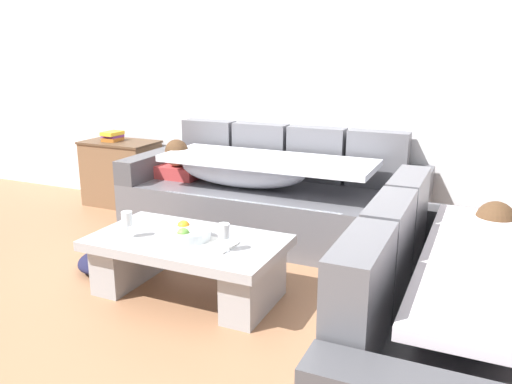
{
  "coord_description": "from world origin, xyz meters",
  "views": [
    {
      "loc": [
        1.65,
        -2.19,
        1.52
      ],
      "look_at": [
        0.2,
        1.0,
        0.55
      ],
      "focal_mm": 36.65,
      "sensor_mm": 36.0,
      "label": 1
    }
  ],
  "objects_px": {
    "wine_glass_near_left": "(127,220)",
    "side_cabinet": "(122,173)",
    "wine_glass_near_right": "(224,232)",
    "crumpled_garment": "(101,262)",
    "open_magazine": "(211,244)",
    "fruit_bowl": "(188,234)",
    "coffee_table": "(188,259)",
    "couch_along_wall": "(267,197)",
    "couch_near_window": "(467,330)",
    "book_stack_on_cabinet": "(112,136)"
  },
  "relations": [
    {
      "from": "couch_near_window",
      "to": "coffee_table",
      "type": "xyz_separation_m",
      "value": [
        -1.65,
        0.37,
        -0.1
      ]
    },
    {
      "from": "coffee_table",
      "to": "wine_glass_near_right",
      "type": "height_order",
      "value": "wine_glass_near_right"
    },
    {
      "from": "wine_glass_near_right",
      "to": "crumpled_garment",
      "type": "relative_size",
      "value": 0.42
    },
    {
      "from": "coffee_table",
      "to": "open_magazine",
      "type": "xyz_separation_m",
      "value": [
        0.19,
        -0.04,
        0.15
      ]
    },
    {
      "from": "open_magazine",
      "to": "crumpled_garment",
      "type": "distance_m",
      "value": 1.02
    },
    {
      "from": "fruit_bowl",
      "to": "side_cabinet",
      "type": "bearing_deg",
      "value": 138.73
    },
    {
      "from": "wine_glass_near_left",
      "to": "wine_glass_near_right",
      "type": "distance_m",
      "value": 0.65
    },
    {
      "from": "couch_along_wall",
      "to": "fruit_bowl",
      "type": "distance_m",
      "value": 1.25
    },
    {
      "from": "coffee_table",
      "to": "book_stack_on_cabinet",
      "type": "bearing_deg",
      "value": 140.21
    },
    {
      "from": "open_magazine",
      "to": "couch_along_wall",
      "type": "bearing_deg",
      "value": 100.57
    },
    {
      "from": "coffee_table",
      "to": "open_magazine",
      "type": "bearing_deg",
      "value": -10.45
    },
    {
      "from": "coffee_table",
      "to": "crumpled_garment",
      "type": "distance_m",
      "value": 0.79
    },
    {
      "from": "coffee_table",
      "to": "crumpled_garment",
      "type": "bearing_deg",
      "value": 174.42
    },
    {
      "from": "coffee_table",
      "to": "crumpled_garment",
      "type": "height_order",
      "value": "coffee_table"
    },
    {
      "from": "couch_near_window",
      "to": "side_cabinet",
      "type": "bearing_deg",
      "value": 61.23
    },
    {
      "from": "coffee_table",
      "to": "crumpled_garment",
      "type": "xyz_separation_m",
      "value": [
        -0.77,
        0.07,
        -0.18
      ]
    },
    {
      "from": "wine_glass_near_left",
      "to": "wine_glass_near_right",
      "type": "bearing_deg",
      "value": 4.02
    },
    {
      "from": "couch_near_window",
      "to": "wine_glass_near_left",
      "type": "height_order",
      "value": "couch_near_window"
    },
    {
      "from": "coffee_table",
      "to": "fruit_bowl",
      "type": "xyz_separation_m",
      "value": [
        0.02,
        -0.02,
        0.18
      ]
    },
    {
      "from": "coffee_table",
      "to": "side_cabinet",
      "type": "height_order",
      "value": "side_cabinet"
    },
    {
      "from": "wine_glass_near_right",
      "to": "side_cabinet",
      "type": "bearing_deg",
      "value": 141.95
    },
    {
      "from": "side_cabinet",
      "to": "book_stack_on_cabinet",
      "type": "distance_m",
      "value": 0.37
    },
    {
      "from": "couch_along_wall",
      "to": "couch_near_window",
      "type": "distance_m",
      "value": 2.27
    },
    {
      "from": "wine_glass_near_right",
      "to": "crumpled_garment",
      "type": "height_order",
      "value": "wine_glass_near_right"
    },
    {
      "from": "couch_near_window",
      "to": "fruit_bowl",
      "type": "height_order",
      "value": "couch_near_window"
    },
    {
      "from": "book_stack_on_cabinet",
      "to": "crumpled_garment",
      "type": "bearing_deg",
      "value": -54.8
    },
    {
      "from": "open_magazine",
      "to": "side_cabinet",
      "type": "xyz_separation_m",
      "value": [
        -1.85,
        1.48,
        -0.06
      ]
    },
    {
      "from": "open_magazine",
      "to": "side_cabinet",
      "type": "distance_m",
      "value": 2.37
    },
    {
      "from": "couch_near_window",
      "to": "couch_along_wall",
      "type": "bearing_deg",
      "value": 45.76
    },
    {
      "from": "couch_near_window",
      "to": "open_magazine",
      "type": "relative_size",
      "value": 6.9
    },
    {
      "from": "couch_near_window",
      "to": "book_stack_on_cabinet",
      "type": "xyz_separation_m",
      "value": [
        -3.37,
        1.8,
        0.35
      ]
    },
    {
      "from": "couch_along_wall",
      "to": "wine_glass_near_left",
      "type": "distance_m",
      "value": 1.41
    },
    {
      "from": "coffee_table",
      "to": "open_magazine",
      "type": "distance_m",
      "value": 0.25
    },
    {
      "from": "couch_near_window",
      "to": "crumpled_garment",
      "type": "relative_size",
      "value": 4.83
    },
    {
      "from": "couch_along_wall",
      "to": "wine_glass_near_left",
      "type": "relative_size",
      "value": 14.66
    },
    {
      "from": "wine_glass_near_right",
      "to": "open_magazine",
      "type": "height_order",
      "value": "wine_glass_near_right"
    },
    {
      "from": "couch_near_window",
      "to": "book_stack_on_cabinet",
      "type": "height_order",
      "value": "couch_near_window"
    },
    {
      "from": "crumpled_garment",
      "to": "wine_glass_near_left",
      "type": "bearing_deg",
      "value": -26.49
    },
    {
      "from": "fruit_bowl",
      "to": "wine_glass_near_left",
      "type": "distance_m",
      "value": 0.39
    },
    {
      "from": "wine_glass_near_left",
      "to": "book_stack_on_cabinet",
      "type": "height_order",
      "value": "book_stack_on_cabinet"
    },
    {
      "from": "open_magazine",
      "to": "fruit_bowl",
      "type": "bearing_deg",
      "value": 178.66
    },
    {
      "from": "couch_near_window",
      "to": "fruit_bowl",
      "type": "bearing_deg",
      "value": 78.11
    },
    {
      "from": "coffee_table",
      "to": "wine_glass_near_left",
      "type": "bearing_deg",
      "value": -158.33
    },
    {
      "from": "wine_glass_near_left",
      "to": "side_cabinet",
      "type": "xyz_separation_m",
      "value": [
        -1.31,
        1.58,
        -0.17
      ]
    },
    {
      "from": "side_cabinet",
      "to": "crumpled_garment",
      "type": "relative_size",
      "value": 1.8
    },
    {
      "from": "wine_glass_near_right",
      "to": "open_magazine",
      "type": "bearing_deg",
      "value": 154.68
    },
    {
      "from": "coffee_table",
      "to": "crumpled_garment",
      "type": "relative_size",
      "value": 3.0
    },
    {
      "from": "fruit_bowl",
      "to": "coffee_table",
      "type": "bearing_deg",
      "value": 131.95
    },
    {
      "from": "wine_glass_near_right",
      "to": "open_magazine",
      "type": "xyz_separation_m",
      "value": [
        -0.11,
        0.05,
        -0.11
      ]
    },
    {
      "from": "wine_glass_near_right",
      "to": "book_stack_on_cabinet",
      "type": "height_order",
      "value": "book_stack_on_cabinet"
    }
  ]
}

